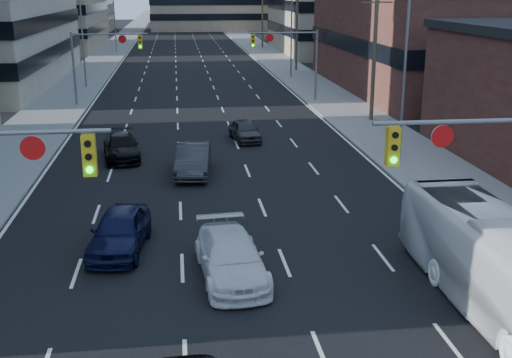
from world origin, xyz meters
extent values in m
cube|color=black|center=(0.00, 130.00, 0.01)|extent=(18.00, 300.00, 0.02)
cube|color=slate|center=(-11.50, 130.00, 0.07)|extent=(5.00, 300.00, 0.15)
cube|color=slate|center=(11.50, 130.00, 0.07)|extent=(5.00, 300.00, 0.15)
cube|color=#472119|center=(24.00, 50.00, 4.50)|extent=(20.00, 30.00, 9.00)
cube|color=gray|center=(25.00, 88.00, 7.00)|extent=(22.00, 28.00, 14.00)
cube|color=gray|center=(32.00, 130.00, 6.00)|extent=(22.00, 22.00, 12.00)
cube|color=gold|center=(-4.10, 8.00, 5.15)|extent=(0.35, 0.28, 1.10)
cylinder|color=black|center=(-4.10, 7.84, 5.50)|extent=(0.18, 0.06, 0.18)
cylinder|color=black|center=(-4.10, 7.84, 5.15)|extent=(0.18, 0.06, 0.18)
cylinder|color=#0CE526|center=(-4.10, 7.84, 4.80)|extent=(0.18, 0.06, 0.18)
cylinder|color=white|center=(-5.50, 7.97, 5.40)|extent=(0.64, 0.06, 0.64)
cylinder|color=slate|center=(6.75, 8.00, 5.80)|extent=(6.50, 0.12, 0.12)
cube|color=gold|center=(4.10, 8.00, 5.15)|extent=(0.35, 0.28, 1.10)
cylinder|color=black|center=(4.10, 7.84, 5.50)|extent=(0.18, 0.06, 0.18)
cylinder|color=black|center=(4.10, 7.84, 5.15)|extent=(0.18, 0.06, 0.18)
cylinder|color=#0CE526|center=(4.10, 7.84, 4.80)|extent=(0.18, 0.06, 0.18)
cylinder|color=white|center=(5.50, 7.97, 5.40)|extent=(0.64, 0.06, 0.64)
cylinder|color=slate|center=(-10.00, 45.00, 3.00)|extent=(0.18, 0.18, 6.00)
cylinder|color=slate|center=(-7.00, 45.00, 5.80)|extent=(6.00, 0.12, 0.12)
cube|color=gold|center=(-4.60, 45.00, 5.15)|extent=(0.35, 0.28, 1.10)
cylinder|color=black|center=(-4.60, 44.84, 5.50)|extent=(0.18, 0.06, 0.18)
cylinder|color=black|center=(-4.60, 44.84, 5.15)|extent=(0.18, 0.06, 0.18)
cylinder|color=#0CE526|center=(-4.60, 44.84, 4.80)|extent=(0.18, 0.06, 0.18)
cylinder|color=white|center=(-6.00, 44.97, 5.40)|extent=(0.64, 0.06, 0.64)
cylinder|color=slate|center=(10.00, 45.00, 3.00)|extent=(0.18, 0.18, 6.00)
cylinder|color=slate|center=(7.00, 45.00, 5.80)|extent=(6.00, 0.12, 0.12)
cube|color=gold|center=(4.60, 45.00, 5.15)|extent=(0.35, 0.28, 1.10)
cylinder|color=black|center=(4.60, 44.84, 5.50)|extent=(0.18, 0.06, 0.18)
cylinder|color=black|center=(4.60, 44.84, 5.15)|extent=(0.18, 0.06, 0.18)
cylinder|color=#0CE526|center=(4.60, 44.84, 4.80)|extent=(0.18, 0.06, 0.18)
cylinder|color=white|center=(6.00, 44.97, 5.40)|extent=(0.64, 0.06, 0.64)
cylinder|color=#4C3D2D|center=(12.20, 36.00, 5.50)|extent=(0.28, 0.28, 11.00)
cube|color=#4C3D2D|center=(12.20, 36.00, 8.40)|extent=(2.20, 0.10, 0.10)
cylinder|color=#4C3D2D|center=(12.20, 66.00, 5.50)|extent=(0.28, 0.28, 11.00)
cylinder|color=#4C3D2D|center=(12.20, 96.00, 5.50)|extent=(0.28, 0.28, 11.00)
cube|color=slate|center=(-8.80, 20.00, 8.82)|extent=(0.50, 0.22, 0.14)
cylinder|color=slate|center=(-10.50, 55.00, 4.50)|extent=(0.16, 0.16, 9.00)
cylinder|color=slate|center=(-10.50, 90.00, 4.50)|extent=(0.16, 0.16, 9.00)
cylinder|color=slate|center=(10.50, 25.00, 4.50)|extent=(0.16, 0.16, 9.00)
cylinder|color=slate|center=(10.50, 60.00, 4.50)|extent=(0.16, 0.16, 9.00)
imported|color=silver|center=(-0.17, 11.08, 0.73)|extent=(2.44, 5.18, 1.46)
imported|color=white|center=(7.54, 7.59, 1.47)|extent=(2.54, 10.60, 2.95)
imported|color=black|center=(-4.04, 13.84, 0.78)|extent=(2.40, 4.77, 1.56)
imported|color=#2C2C2F|center=(-1.06, 23.72, 0.79)|extent=(2.10, 4.93, 1.58)
imported|color=black|center=(-5.03, 27.42, 0.69)|extent=(2.52, 4.95, 1.38)
imported|color=#2F2F31|center=(2.42, 31.08, 0.66)|extent=(2.04, 4.02, 1.31)
camera|label=1|loc=(-1.76, -8.62, 9.34)|focal=45.00mm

